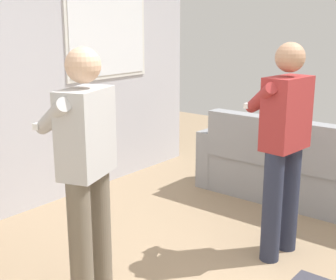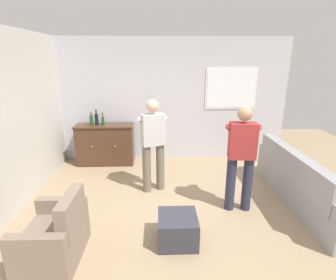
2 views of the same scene
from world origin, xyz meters
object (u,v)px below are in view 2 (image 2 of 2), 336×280
couch (300,184)px  person_standing_right (241,154)px  armchair (55,238)px  ottoman (178,229)px  sideboard_cabinet (106,144)px  person_standing_left (153,141)px  bottle_wine_green (91,120)px  bottle_spirits_clear (97,119)px  bottle_liquor_amber (103,121)px

couch → person_standing_right: 1.24m
armchair → ottoman: 1.51m
person_standing_right → sideboard_cabinet: bearing=140.8°
sideboard_cabinet → person_standing_left: person_standing_left is taller
person_standing_left → person_standing_right: same height
armchair → person_standing_right: person_standing_right is taller
bottle_wine_green → person_standing_left: bearing=-43.2°
sideboard_cabinet → ottoman: bearing=-62.5°
couch → bottle_spirits_clear: size_ratio=7.68×
bottle_wine_green → bottle_spirits_clear: size_ratio=0.86×
couch → ottoman: size_ratio=5.04×
bottle_spirits_clear → person_standing_left: (1.27, -1.33, -0.11)m
armchair → sideboard_cabinet: (0.03, 3.04, 0.17)m
bottle_wine_green → person_standing_right: person_standing_right is taller
armchair → person_standing_left: bearing=56.4°
bottle_spirits_clear → person_standing_right: (2.63, -2.03, -0.11)m
couch → person_standing_left: size_ratio=1.53×
couch → person_standing_right: bearing=-172.7°
armchair → bottle_spirits_clear: bottle_spirits_clear is taller
sideboard_cabinet → bottle_liquor_amber: 0.56m
sideboard_cabinet → person_standing_right: bearing=-39.2°
bottle_wine_green → bottle_spirits_clear: bottle_spirits_clear is taller
armchair → bottle_liquor_amber: size_ratio=3.16×
armchair → bottle_spirits_clear: 3.15m
bottle_wine_green → sideboard_cabinet: bearing=5.6°
couch → person_standing_right: (-1.08, -0.14, 0.59)m
bottle_wine_green → bottle_liquor_amber: 0.25m
bottle_liquor_amber → ottoman: bearing=-62.1°
armchair → sideboard_cabinet: 3.04m
bottle_spirits_clear → person_standing_right: size_ratio=0.20×
armchair → person_standing_left: size_ratio=0.53×
bottle_wine_green → bottle_liquor_amber: bottle_wine_green is taller
person_standing_left → bottle_spirits_clear: bearing=133.7°
couch → bottle_liquor_amber: 4.07m
bottle_liquor_amber → armchair: bearing=-90.4°
armchair → bottle_wine_green: (-0.23, 3.01, 0.75)m
bottle_wine_green → bottle_spirits_clear: (0.10, 0.04, 0.01)m
bottle_liquor_amber → bottle_spirits_clear: bottle_spirits_clear is taller
sideboard_cabinet → couch: bearing=-27.9°
ottoman → couch: bearing=23.5°
armchair → person_standing_right: (2.50, 1.02, 0.65)m
sideboard_cabinet → bottle_spirits_clear: size_ratio=3.86×
bottle_wine_green → person_standing_left: person_standing_left is taller
armchair → couch: bearing=17.9°
sideboard_cabinet → bottle_liquor_amber: bottle_liquor_amber is taller
bottle_liquor_amber → person_standing_left: bearing=-48.7°
person_standing_right → couch: bearing=7.3°
armchair → ottoman: size_ratio=1.74×
bottle_spirits_clear → person_standing_right: 3.33m
couch → armchair: 3.77m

